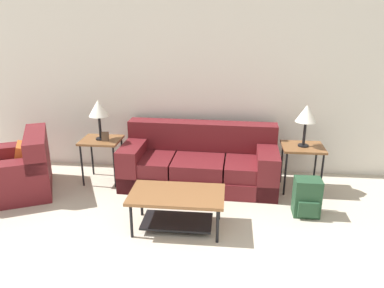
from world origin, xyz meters
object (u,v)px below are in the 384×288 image
Objects in this scene: coffee_table at (177,202)px; table_lamp_right at (306,115)px; armchair at (17,172)px; backpack at (307,198)px; table_lamp_left at (98,109)px; side_table_right at (303,151)px; side_table_left at (101,144)px; couch at (200,163)px.

coffee_table is 2.04m from table_lamp_right.
armchair is 3.73m from backpack.
table_lamp_left is 2.91m from backpack.
armchair is at bearing 176.64° from backpack.
table_lamp_right reaches higher than armchair.
side_table_right is (1.52, 1.14, 0.24)m from coffee_table.
table_lamp_left and table_lamp_right have the same top height.
side_table_left is 2.74m from side_table_right.
couch is at bearing 2.44° from table_lamp_left.
couch is at bearing 150.61° from backpack.
side_table_left is at bearing 165.65° from backpack.
couch is 1.40m from side_table_left.
couch reaches higher than coffee_table.
armchair reaches higher than backpack.
coffee_table is at bearing -16.55° from armchair.
armchair is 2.32× the size of table_lamp_left.
couch is 4.66× the size of backpack.
table_lamp_left is 1.00× the size of table_lamp_right.
side_table_right reaches higher than backpack.
side_table_right is at bearing 86.94° from backpack.
side_table_left reaches higher than coffee_table.
couch is at bearing 12.54° from armchair.
side_table_left is 2.81m from backpack.
backpack is at bearing -3.36° from armchair.
side_table_left is at bearing 180.00° from side_table_right.
couch is at bearing 82.91° from coffee_table.
armchair is at bearing -155.07° from table_lamp_left.
side_table_left is 1.13× the size of table_lamp_right.
couch is at bearing 2.44° from side_table_left.
armchair is at bearing -155.07° from side_table_left.
couch is 3.42× the size of side_table_right.
side_table_right is at bearing 90.00° from table_lamp_right.
armchair is 2.32× the size of table_lamp_right.
table_lamp_left reaches higher than coffee_table.
armchair is (-2.39, -0.53, -0.01)m from couch.
table_lamp_right is (1.52, 1.14, 0.74)m from coffee_table.
coffee_table is (-0.15, -1.20, 0.02)m from couch.
table_lamp_right is at bearing 0.00° from table_lamp_left.
table_lamp_right is 1.08m from backpack.
side_table_right is (1.37, -0.06, 0.26)m from couch.
armchair is at bearing -172.83° from table_lamp_right.
side_table_left is 1.00× the size of side_table_right.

